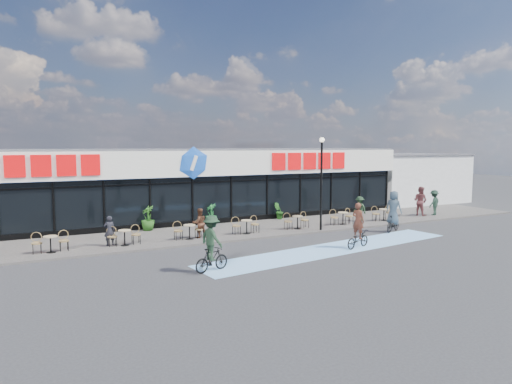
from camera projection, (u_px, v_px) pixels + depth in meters
ground at (243, 251)px, 20.82m from camera, size 120.00×120.00×0.00m
sidewalk at (208, 233)px, 24.81m from camera, size 44.00×5.00×0.10m
bike_lane at (334, 249)px, 21.28m from camera, size 14.17×4.13×0.01m
building at (177, 184)px, 29.40m from camera, size 30.60×6.57×4.75m
neighbour_building at (402, 177)px, 39.58m from camera, size 9.20×7.20×4.11m
lamp_post at (321, 175)px, 25.19m from camera, size 0.28×0.28×5.16m
bistro_set_1 at (50, 242)px, 20.15m from camera, size 1.54×0.62×0.90m
bistro_set_2 at (124, 236)px, 21.59m from camera, size 1.54×0.62×0.90m
bistro_set_3 at (189, 230)px, 23.02m from camera, size 1.54×0.62×0.90m
bistro_set_4 at (246, 225)px, 24.46m from camera, size 1.54×0.62×0.90m
bistro_set_5 at (297, 221)px, 25.89m from camera, size 1.54×0.62×0.90m
bistro_set_6 at (342, 217)px, 27.33m from camera, size 1.54×0.62×0.90m
bistro_set_7 at (383, 213)px, 28.76m from camera, size 1.54×0.62×0.90m
potted_plant_left at (148, 218)px, 25.35m from camera, size 0.95×0.95×1.37m
potted_plant_mid at (211, 214)px, 27.18m from camera, size 0.80×0.80×1.27m
potted_plant_right at (279, 211)px, 29.21m from camera, size 0.65×0.55×1.05m
patron_left at (109, 231)px, 21.49m from camera, size 0.53×0.35×1.42m
patron_right at (200, 223)px, 23.32m from camera, size 0.75×0.59×1.51m
pedestrian_a at (360, 209)px, 28.55m from camera, size 0.69×1.06×1.54m
pedestrian_b at (420, 201)px, 30.75m from camera, size 0.95×1.10×1.96m
pedestrian_c at (434, 202)px, 30.98m from camera, size 1.25×0.94×1.71m
cyclist_a at (358, 232)px, 21.41m from camera, size 1.70×1.00×2.15m
cyclist_b at (393, 214)px, 25.37m from camera, size 1.63×1.06×2.30m
cyclist_c at (212, 245)px, 17.35m from camera, size 1.60×1.25×2.17m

